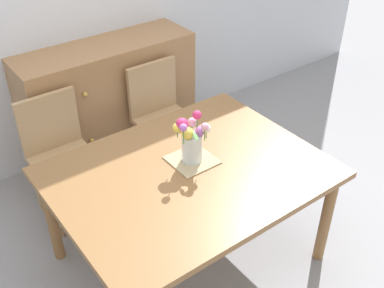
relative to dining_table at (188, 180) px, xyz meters
name	(u,v)px	position (x,y,z in m)	size (l,w,h in m)	color
ground_plane	(189,256)	(0.00, 0.00, -0.65)	(12.00, 12.00, 0.00)	#939399
dining_table	(188,180)	(0.00, 0.00, 0.00)	(1.54, 1.19, 0.73)	olive
chair_left	(59,149)	(-0.42, 0.94, -0.13)	(0.42, 0.42, 0.90)	tan
chair_right	(161,112)	(0.42, 0.94, -0.13)	(0.42, 0.42, 0.90)	tan
dresser	(110,103)	(0.19, 1.33, -0.15)	(1.40, 0.47, 1.00)	#9E7047
placemat	(192,160)	(0.07, 0.06, 0.08)	(0.26, 0.26, 0.01)	tan
flower_vase	(191,139)	(0.07, 0.06, 0.23)	(0.23, 0.21, 0.30)	silver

